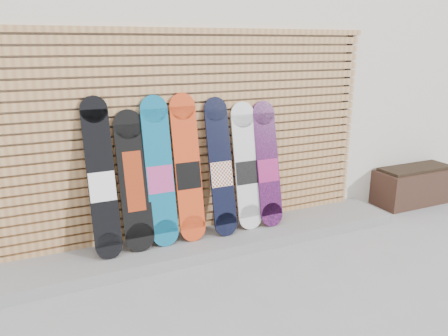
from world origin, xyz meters
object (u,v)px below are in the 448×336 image
Objects in this scene: snowboard_2 at (160,173)px; snowboard_6 at (268,165)px; snowboard_0 at (101,180)px; snowboard_5 at (246,167)px; snowboard_1 at (134,181)px; planter_box at (414,185)px; snowboard_3 at (188,169)px; snowboard_4 at (221,168)px.

snowboard_6 is (1.26, -0.01, -0.06)m from snowboard_2.
snowboard_0 reaches higher than snowboard_5.
snowboard_2 is (0.27, 0.00, 0.05)m from snowboard_1.
snowboard_0 reaches higher than snowboard_2.
snowboard_5 reaches higher than snowboard_6.
snowboard_3 reaches higher than planter_box.
snowboard_0 is 1.26m from snowboard_4.
snowboard_5 is at bearing 179.52° from planter_box.
planter_box is 2.41m from snowboard_6.
snowboard_3 is at bearing 177.72° from snowboard_4.
snowboard_0 is at bearing -176.85° from snowboard_1.
snowboard_0 is 1.01× the size of snowboard_3.
snowboard_2 reaches higher than planter_box.
snowboard_2 is at bearing 179.26° from snowboard_3.
snowboard_5 is (0.70, 0.01, -0.06)m from snowboard_3.
snowboard_1 is 0.95× the size of snowboard_4.
snowboard_6 is at bearing 0.79° from snowboard_4.
snowboard_5 is 1.00× the size of snowboard_6.
snowboard_0 is 1.10× the size of snowboard_5.
snowboard_2 is (0.58, 0.02, -0.01)m from snowboard_0.
snowboard_3 is at bearing 179.60° from snowboard_6.
snowboard_3 reaches higher than snowboard_4.
snowboard_0 is at bearing -179.00° from snowboard_5.
snowboard_6 is (0.59, 0.01, -0.04)m from snowboard_4.
snowboard_1 is (0.32, 0.02, -0.06)m from snowboard_0.
snowboard_3 reaches higher than snowboard_6.
planter_box is at bearing -0.25° from snowboard_2.
snowboard_1 is at bearing 179.83° from planter_box.
snowboard_5 is at bearing 0.82° from snowboard_3.
planter_box is at bearing -0.21° from snowboard_3.
snowboard_3 is at bearing -179.18° from snowboard_5.
snowboard_0 is 1.10× the size of snowboard_6.
snowboard_6 is (-2.34, 0.01, 0.56)m from planter_box.
snowboard_3 is 1.09× the size of snowboard_5.
snowboard_2 is at bearing 0.91° from snowboard_1.
planter_box is at bearing -0.48° from snowboard_5.
snowboard_5 is 0.26m from snowboard_6.
snowboard_5 reaches higher than snowboard_1.
snowboard_1 is 1.27m from snowboard_5.
snowboard_3 is (0.30, -0.00, 0.00)m from snowboard_2.
snowboard_0 is 1.58m from snowboard_5.
snowboard_4 is at bearing 0.13° from snowboard_0.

